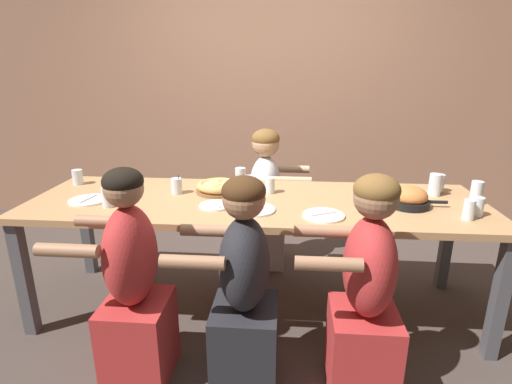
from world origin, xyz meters
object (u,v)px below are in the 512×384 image
object	(u,v)px
empty_plate_b	(215,205)
drinking_glass_i	(469,210)
drinking_glass_a	(108,199)
drinking_glass_h	(250,185)
pizza_board_main	(218,187)
drinking_glass_c	(438,184)
diner_near_midleft	(133,288)
cocktail_glass_blue	(177,187)
drinking_glass_j	(240,177)
empty_plate_c	(324,215)
empty_plate_d	(88,200)
drinking_glass_b	(78,177)
drinking_glass_e	(477,208)
empty_plate_a	(254,210)
diner_far_center	(266,203)
drinking_glass_d	(476,194)
diner_near_midright	(366,298)
drinking_glass_f	(270,185)
diner_near_center	(244,294)
skillet_bowl	(409,198)
drinking_glass_g	(435,186)

from	to	relation	value
empty_plate_b	drinking_glass_i	world-z (taller)	drinking_glass_i
drinking_glass_a	drinking_glass_h	xyz separation A→B (m)	(0.80, 0.38, -0.01)
pizza_board_main	drinking_glass_c	bearing A→B (deg)	5.13
drinking_glass_c	diner_near_midleft	xyz separation A→B (m)	(-1.73, -0.92, -0.30)
cocktail_glass_blue	drinking_glass_j	bearing A→B (deg)	31.58
empty_plate_c	drinking_glass_c	size ratio (longest dim) A/B	1.96
empty_plate_d	empty_plate_b	bearing A→B (deg)	-2.27
drinking_glass_b	drinking_glass_i	size ratio (longest dim) A/B	0.94
drinking_glass_a	drinking_glass_e	size ratio (longest dim) A/B	1.08
drinking_glass_e	empty_plate_a	bearing A→B (deg)	-179.25
drinking_glass_e	diner_far_center	size ratio (longest dim) A/B	0.10
drinking_glass_h	drinking_glass_e	bearing A→B (deg)	-15.36
drinking_glass_d	diner_near_midright	world-z (taller)	diner_near_midright
drinking_glass_h	drinking_glass_i	xyz separation A→B (m)	(1.22, -0.41, 0.01)
pizza_board_main	drinking_glass_e	distance (m)	1.52
empty_plate_c	drinking_glass_b	size ratio (longest dim) A/B	2.23
empty_plate_b	drinking_glass_a	size ratio (longest dim) A/B	1.63
empty_plate_b	drinking_glass_b	distance (m)	1.11
drinking_glass_f	drinking_glass_h	size ratio (longest dim) A/B	1.01
diner_near_midleft	diner_near_center	bearing A→B (deg)	-90.00
empty_plate_b	diner_near_center	bearing A→B (deg)	-66.27
drinking_glass_h	diner_far_center	distance (m)	0.57
drinking_glass_c	empty_plate_b	bearing A→B (deg)	-163.90
empty_plate_a	cocktail_glass_blue	world-z (taller)	cocktail_glass_blue
empty_plate_d	cocktail_glass_blue	world-z (taller)	cocktail_glass_blue
skillet_bowl	diner_near_center	size ratio (longest dim) A/B	0.31
empty_plate_d	drinking_glass_i	xyz separation A→B (m)	(2.19, -0.12, 0.05)
drinking_glass_d	diner_near_center	size ratio (longest dim) A/B	0.13
diner_far_center	drinking_glass_j	bearing A→B (deg)	-25.23
skillet_bowl	drinking_glass_h	xyz separation A→B (m)	(-0.96, 0.23, -0.01)
skillet_bowl	drinking_glass_j	size ratio (longest dim) A/B	2.83
empty_plate_a	cocktail_glass_blue	distance (m)	0.60
empty_plate_b	drinking_glass_c	bearing A→B (deg)	16.10
pizza_board_main	drinking_glass_c	size ratio (longest dim) A/B	2.45
empty_plate_a	drinking_glass_b	size ratio (longest dim) A/B	2.32
empty_plate_d	drinking_glass_c	world-z (taller)	drinking_glass_c
empty_plate_a	cocktail_glass_blue	size ratio (longest dim) A/B	1.90
drinking_glass_a	drinking_glass_b	xyz separation A→B (m)	(-0.41, 0.44, 0.00)
empty_plate_a	drinking_glass_d	distance (m)	1.33
empty_plate_c	cocktail_glass_blue	world-z (taller)	cocktail_glass_blue
empty_plate_c	diner_near_midleft	size ratio (longest dim) A/B	0.21
drinking_glass_c	drinking_glass_d	distance (m)	0.27
drinking_glass_a	diner_near_center	distance (m)	1.01
drinking_glass_g	drinking_glass_j	world-z (taller)	drinking_glass_g
skillet_bowl	drinking_glass_c	distance (m)	0.41
empty_plate_b	drinking_glass_b	size ratio (longest dim) A/B	1.84
empty_plate_b	drinking_glass_a	distance (m)	0.63
pizza_board_main	empty_plate_b	xyz separation A→B (m)	(0.03, -0.28, -0.03)
empty_plate_d	drinking_glass_a	distance (m)	0.20
diner_far_center	drinking_glass_i	bearing A→B (deg)	51.96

